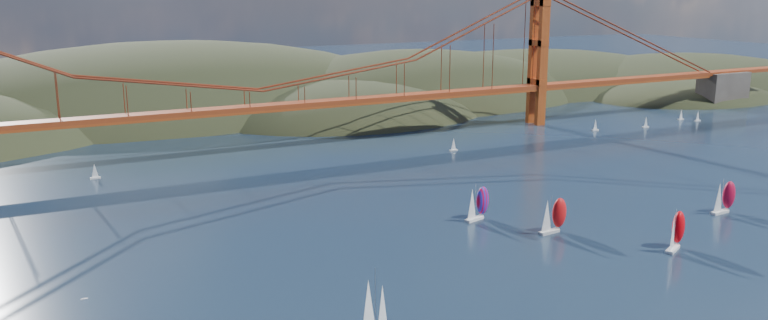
{
  "coord_description": "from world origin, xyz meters",
  "views": [
    {
      "loc": [
        -78.55,
        -69.73,
        57.97
      ],
      "look_at": [
        2.43,
        90.0,
        15.68
      ],
      "focal_mm": 35.0,
      "sensor_mm": 36.0,
      "label": 1
    }
  ],
  "objects_px": {
    "racer_0": "(553,215)",
    "racer_2": "(724,197)",
    "racer_1": "(676,230)",
    "sloop_navy": "(373,312)",
    "racer_rwb": "(477,203)"
  },
  "relations": [
    {
      "from": "sloop_navy",
      "to": "racer_rwb",
      "type": "relative_size",
      "value": 1.42
    },
    {
      "from": "sloop_navy",
      "to": "racer_0",
      "type": "distance_m",
      "value": 71.01
    },
    {
      "from": "sloop_navy",
      "to": "racer_2",
      "type": "distance_m",
      "value": 115.57
    },
    {
      "from": "sloop_navy",
      "to": "racer_rwb",
      "type": "xyz_separation_m",
      "value": [
        52.92,
        48.59,
        -1.45
      ]
    },
    {
      "from": "racer_1",
      "to": "racer_2",
      "type": "relative_size",
      "value": 1.03
    },
    {
      "from": "racer_2",
      "to": "racer_rwb",
      "type": "bearing_deg",
      "value": 153.55
    },
    {
      "from": "racer_2",
      "to": "racer_1",
      "type": "bearing_deg",
      "value": -161.26
    },
    {
      "from": "racer_1",
      "to": "racer_rwb",
      "type": "distance_m",
      "value": 46.92
    },
    {
      "from": "racer_0",
      "to": "sloop_navy",
      "type": "bearing_deg",
      "value": -160.43
    },
    {
      "from": "racer_2",
      "to": "racer_0",
      "type": "bearing_deg",
      "value": 166.79
    },
    {
      "from": "racer_1",
      "to": "racer_rwb",
      "type": "height_order",
      "value": "racer_1"
    },
    {
      "from": "racer_1",
      "to": "racer_2",
      "type": "xyz_separation_m",
      "value": [
        32.8,
        14.14,
        -0.11
      ]
    },
    {
      "from": "racer_0",
      "to": "racer_1",
      "type": "bearing_deg",
      "value": -59.48
    },
    {
      "from": "racer_0",
      "to": "racer_2",
      "type": "bearing_deg",
      "value": -15.87
    },
    {
      "from": "racer_0",
      "to": "racer_1",
      "type": "xyz_separation_m",
      "value": [
        16.77,
        -21.66,
        0.1
      ]
    }
  ]
}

